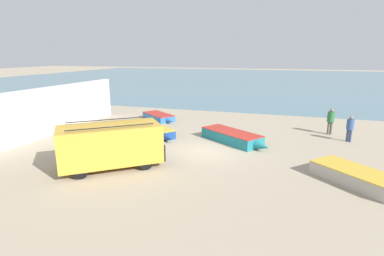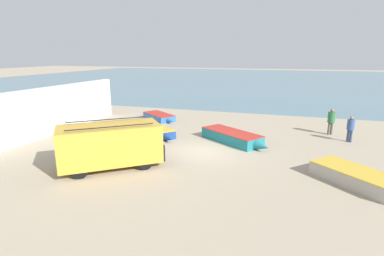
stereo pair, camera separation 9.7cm
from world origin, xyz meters
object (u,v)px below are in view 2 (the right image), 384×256
object	(u,v)px
parked_van	(111,144)
fishing_rowboat_2	(233,137)
fisherman_0	(331,119)
fisherman_1	(351,127)
fishing_rowboat_1	(359,178)
fishing_rowboat_3	(160,117)
fishing_rowboat_0	(154,131)

from	to	relation	value
parked_van	fishing_rowboat_2	xyz separation A→B (m)	(4.87, 5.93, -0.82)
fisherman_0	fisherman_1	xyz separation A→B (m)	(0.93, -1.53, -0.09)
fishing_rowboat_1	fisherman_0	distance (m)	8.51
fishing_rowboat_2	fishing_rowboat_3	size ratio (longest dim) A/B	1.31
parked_van	fishing_rowboat_3	xyz separation A→B (m)	(-2.14, 10.48, -0.89)
fishing_rowboat_2	fishing_rowboat_1	bearing A→B (deg)	-1.95
fishing_rowboat_0	parked_van	bearing A→B (deg)	-44.35
parked_van	fishing_rowboat_0	distance (m)	6.19
fishing_rowboat_3	fisherman_1	bearing A→B (deg)	27.63
fishing_rowboat_3	fisherman_1	xyz separation A→B (m)	(13.85, -2.20, 0.71)
fishing_rowboat_1	fishing_rowboat_2	xyz separation A→B (m)	(-6.11, 4.60, 0.02)
parked_van	fishing_rowboat_1	world-z (taller)	parked_van
parked_van	fishing_rowboat_0	bearing A→B (deg)	56.64
parked_van	fisherman_0	world-z (taller)	parked_van
fishing_rowboat_2	fisherman_0	world-z (taller)	fisherman_0
fishing_rowboat_0	fishing_rowboat_3	xyz separation A→B (m)	(-1.52, 4.38, -0.03)
parked_van	fishing_rowboat_3	world-z (taller)	parked_van
parked_van	fisherman_0	bearing A→B (deg)	3.15
fishing_rowboat_0	fishing_rowboat_1	distance (m)	12.54
fishing_rowboat_2	fisherman_0	bearing A→B (deg)	68.23
fishing_rowboat_2	fisherman_1	size ratio (longest dim) A/B	2.85
parked_van	fishing_rowboat_0	world-z (taller)	parked_van
fishing_rowboat_2	fisherman_0	distance (m)	7.11
fishing_rowboat_3	parked_van	bearing A→B (deg)	-41.84
fishing_rowboat_2	parked_van	bearing A→B (deg)	-94.39
fishing_rowboat_1	fishing_rowboat_3	xyz separation A→B (m)	(-13.12, 9.14, -0.05)
fishing_rowboat_3	fisherman_0	distance (m)	12.96
parked_van	fisherman_0	distance (m)	14.58
parked_van	fishing_rowboat_0	xyz separation A→B (m)	(-0.62, 6.09, -0.87)
fishing_rowboat_1	fishing_rowboat_3	bearing A→B (deg)	-172.14
fishing_rowboat_1	fisherman_1	bearing A→B (deg)	126.69
fishing_rowboat_1	fisherman_0	xyz separation A→B (m)	(-0.20, 8.47, 0.75)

